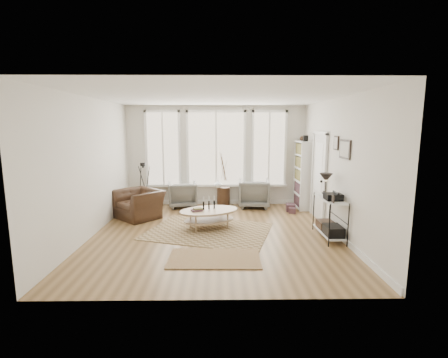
{
  "coord_description": "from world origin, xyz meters",
  "views": [
    {
      "loc": [
        0.09,
        -6.78,
        2.29
      ],
      "look_at": [
        0.2,
        0.6,
        1.1
      ],
      "focal_mm": 26.0,
      "sensor_mm": 36.0,
      "label": 1
    }
  ],
  "objects_px": {
    "coffee_table": "(209,214)",
    "armchair_right": "(254,193)",
    "low_shelf": "(330,214)",
    "side_table": "(223,180)",
    "armchair_left": "(183,194)",
    "accent_chair": "(139,204)",
    "bookcase": "(302,175)"
  },
  "relations": [
    {
      "from": "coffee_table",
      "to": "side_table",
      "type": "distance_m",
      "value": 2.15
    },
    {
      "from": "bookcase",
      "to": "armchair_left",
      "type": "distance_m",
      "value": 3.46
    },
    {
      "from": "coffee_table",
      "to": "armchair_left",
      "type": "height_order",
      "value": "armchair_left"
    },
    {
      "from": "low_shelf",
      "to": "side_table",
      "type": "relative_size",
      "value": 0.83
    },
    {
      "from": "side_table",
      "to": "coffee_table",
      "type": "bearing_deg",
      "value": -99.96
    },
    {
      "from": "coffee_table",
      "to": "accent_chair",
      "type": "relative_size",
      "value": 1.44
    },
    {
      "from": "armchair_right",
      "to": "side_table",
      "type": "bearing_deg",
      "value": -1.59
    },
    {
      "from": "armchair_right",
      "to": "coffee_table",
      "type": "bearing_deg",
      "value": 62.55
    },
    {
      "from": "bookcase",
      "to": "side_table",
      "type": "bearing_deg",
      "value": 174.23
    },
    {
      "from": "bookcase",
      "to": "coffee_table",
      "type": "height_order",
      "value": "bookcase"
    },
    {
      "from": "armchair_left",
      "to": "accent_chair",
      "type": "height_order",
      "value": "armchair_left"
    },
    {
      "from": "low_shelf",
      "to": "armchair_left",
      "type": "relative_size",
      "value": 1.63
    },
    {
      "from": "armchair_left",
      "to": "side_table",
      "type": "bearing_deg",
      "value": 173.44
    },
    {
      "from": "coffee_table",
      "to": "armchair_right",
      "type": "bearing_deg",
      "value": 57.93
    },
    {
      "from": "armchair_left",
      "to": "side_table",
      "type": "relative_size",
      "value": 0.51
    },
    {
      "from": "coffee_table",
      "to": "accent_chair",
      "type": "xyz_separation_m",
      "value": [
        -1.8,
        0.9,
        0.02
      ]
    },
    {
      "from": "coffee_table",
      "to": "side_table",
      "type": "xyz_separation_m",
      "value": [
        0.36,
        2.07,
        0.42
      ]
    },
    {
      "from": "low_shelf",
      "to": "armchair_right",
      "type": "distance_m",
      "value": 2.95
    },
    {
      "from": "low_shelf",
      "to": "accent_chair",
      "type": "bearing_deg",
      "value": 160.1
    },
    {
      "from": "coffee_table",
      "to": "armchair_right",
      "type": "height_order",
      "value": "armchair_right"
    },
    {
      "from": "low_shelf",
      "to": "accent_chair",
      "type": "distance_m",
      "value": 4.62
    },
    {
      "from": "coffee_table",
      "to": "armchair_right",
      "type": "relative_size",
      "value": 1.78
    },
    {
      "from": "bookcase",
      "to": "armchair_left",
      "type": "bearing_deg",
      "value": 177.28
    },
    {
      "from": "low_shelf",
      "to": "coffee_table",
      "type": "bearing_deg",
      "value": 165.15
    },
    {
      "from": "bookcase",
      "to": "armchair_left",
      "type": "relative_size",
      "value": 2.57
    },
    {
      "from": "low_shelf",
      "to": "side_table",
      "type": "height_order",
      "value": "side_table"
    },
    {
      "from": "armchair_left",
      "to": "armchair_right",
      "type": "distance_m",
      "value": 2.06
    },
    {
      "from": "armchair_right",
      "to": "accent_chair",
      "type": "xyz_separation_m",
      "value": [
        -3.04,
        -1.08,
        -0.05
      ]
    },
    {
      "from": "side_table",
      "to": "accent_chair",
      "type": "distance_m",
      "value": 2.5
    },
    {
      "from": "armchair_right",
      "to": "accent_chair",
      "type": "bearing_deg",
      "value": 24.16
    },
    {
      "from": "coffee_table",
      "to": "armchair_left",
      "type": "bearing_deg",
      "value": 112.1
    },
    {
      "from": "accent_chair",
      "to": "side_table",
      "type": "bearing_deg",
      "value": 70.79
    }
  ]
}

